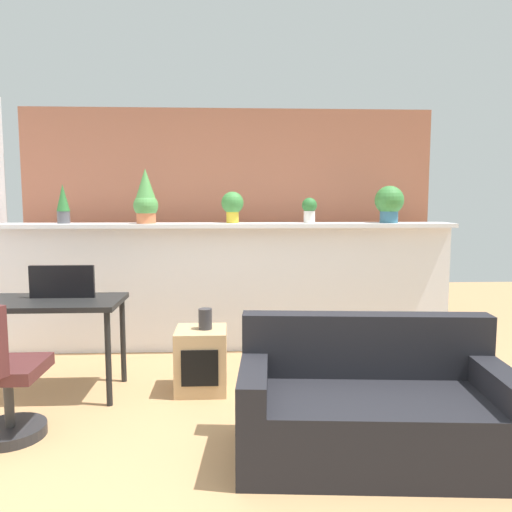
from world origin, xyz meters
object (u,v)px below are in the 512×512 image
potted_plant_4 (389,203)px  tv_monitor (62,282)px  side_cube_shelf (201,360)px  vase_on_shelf (205,319)px  potted_plant_2 (232,205)px  office_chair (0,381)px  potted_plant_3 (309,209)px  potted_plant_0 (63,203)px  desk (49,311)px  couch (372,409)px  potted_plant_1 (146,198)px

potted_plant_4 → tv_monitor: potted_plant_4 is taller
side_cube_shelf → vase_on_shelf: size_ratio=3.06×
potted_plant_2 → office_chair: (-1.46, -1.90, -1.08)m
vase_on_shelf → potted_plant_3: bearing=47.0°
potted_plant_3 → side_cube_shelf: bearing=-133.7°
potted_plant_0 → potted_plant_4: size_ratio=1.03×
tv_monitor → vase_on_shelf: (1.12, -0.06, -0.30)m
potted_plant_3 → potted_plant_4: bearing=1.4°
desk → couch: (2.23, -1.06, -0.38)m
potted_plant_4 → side_cube_shelf: bearing=-149.3°
office_chair → potted_plant_2: bearing=52.5°
tv_monitor → side_cube_shelf: 1.25m
potted_plant_0 → potted_plant_3: bearing=-0.7°
potted_plant_1 → couch: potted_plant_1 is taller
potted_plant_1 → office_chair: potted_plant_1 is taller
side_cube_shelf → office_chair: bearing=-146.9°
side_cube_shelf → vase_on_shelf: (0.03, 0.01, 0.33)m
potted_plant_3 → potted_plant_4: size_ratio=0.68×
potted_plant_3 → office_chair: potted_plant_3 is taller
potted_plant_4 → vase_on_shelf: size_ratio=2.26×
potted_plant_2 → desk: size_ratio=0.28×
potted_plant_0 → potted_plant_2: size_ratio=1.23×
potted_plant_3 → desk: (-2.18, -1.07, -0.76)m
potted_plant_3 → desk: size_ratio=0.23×
office_chair → side_cube_shelf: 1.45m
desk → office_chair: 0.82m
potted_plant_4 → tv_monitor: size_ratio=0.74×
potted_plant_0 → potted_plant_1: (0.80, -0.04, 0.05)m
office_chair → couch: size_ratio=0.56×
potted_plant_1 → potted_plant_4: potted_plant_1 is taller
potted_plant_1 → tv_monitor: 1.28m
potted_plant_2 → potted_plant_4: potted_plant_4 is taller
potted_plant_1 → tv_monitor: bearing=-116.8°
tv_monitor → side_cube_shelf: size_ratio=1.00×
potted_plant_2 → tv_monitor: (-1.34, -1.05, -0.59)m
potted_plant_1 → potted_plant_3: size_ratio=2.11×
side_cube_shelf → potted_plant_1: bearing=119.0°
side_cube_shelf → couch: (1.07, -1.07, 0.03)m
couch → desk: bearing=154.7°
potted_plant_2 → potted_plant_3: potted_plant_2 is taller
vase_on_shelf → couch: 1.53m
desk → vase_on_shelf: desk is taller
potted_plant_4 → side_cube_shelf: (-1.82, -1.08, -1.24)m
tv_monitor → potted_plant_0: bearing=106.5°
side_cube_shelf → potted_plant_4: bearing=30.7°
potted_plant_3 → tv_monitor: potted_plant_3 is taller
office_chair → side_cube_shelf: bearing=33.1°
tv_monitor → desk: bearing=-134.7°
tv_monitor → office_chair: bearing=-98.1°
office_chair → potted_plant_0: bearing=95.5°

